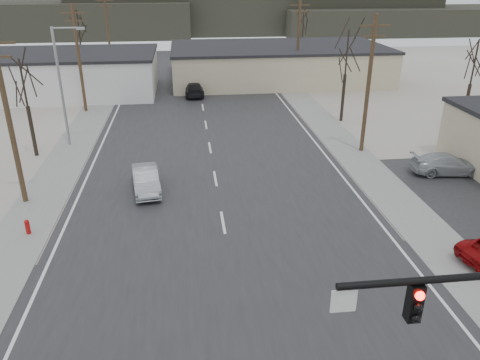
{
  "coord_description": "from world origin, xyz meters",
  "views": [
    {
      "loc": [
        -1.73,
        -14.36,
        12.57
      ],
      "look_at": [
        0.92,
        7.85,
        2.6
      ],
      "focal_mm": 35.0,
      "sensor_mm": 36.0,
      "label": 1
    }
  ],
  "objects_px": {
    "car_parked_silver": "(447,164)",
    "car_far_a": "(194,89)",
    "fire_hydrant": "(28,227)",
    "sedan_crossing": "(146,180)",
    "car_far_b": "(178,64)"
  },
  "relations": [
    {
      "from": "sedan_crossing",
      "to": "car_parked_silver",
      "type": "xyz_separation_m",
      "value": [
        20.01,
        0.33,
        -0.06
      ]
    },
    {
      "from": "car_far_a",
      "to": "car_parked_silver",
      "type": "height_order",
      "value": "car_far_a"
    },
    {
      "from": "car_far_b",
      "to": "car_parked_silver",
      "type": "distance_m",
      "value": 43.34
    },
    {
      "from": "sedan_crossing",
      "to": "car_far_b",
      "type": "distance_m",
      "value": 39.77
    },
    {
      "from": "fire_hydrant",
      "to": "car_far_a",
      "type": "relative_size",
      "value": 0.17
    },
    {
      "from": "fire_hydrant",
      "to": "sedan_crossing",
      "type": "distance_m",
      "value": 7.45
    },
    {
      "from": "fire_hydrant",
      "to": "sedan_crossing",
      "type": "relative_size",
      "value": 0.2
    },
    {
      "from": "car_far_a",
      "to": "fire_hydrant",
      "type": "bearing_deg",
      "value": 70.52
    },
    {
      "from": "fire_hydrant",
      "to": "sedan_crossing",
      "type": "height_order",
      "value": "sedan_crossing"
    },
    {
      "from": "sedan_crossing",
      "to": "fire_hydrant",
      "type": "bearing_deg",
      "value": -149.03
    },
    {
      "from": "car_far_b",
      "to": "car_parked_silver",
      "type": "relative_size",
      "value": 0.96
    },
    {
      "from": "fire_hydrant",
      "to": "car_far_a",
      "type": "distance_m",
      "value": 30.58
    },
    {
      "from": "car_parked_silver",
      "to": "car_far_a",
      "type": "bearing_deg",
      "value": 40.18
    },
    {
      "from": "fire_hydrant",
      "to": "car_far_b",
      "type": "bearing_deg",
      "value": 80.12
    },
    {
      "from": "car_far_b",
      "to": "car_far_a",
      "type": "bearing_deg",
      "value": -85.79
    }
  ]
}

